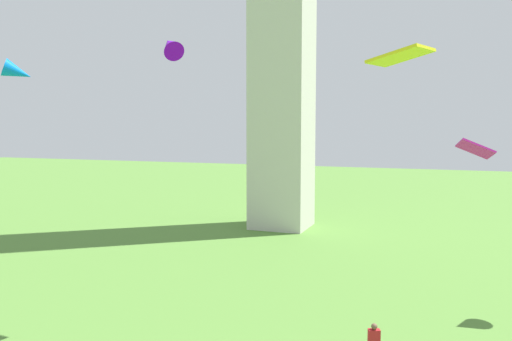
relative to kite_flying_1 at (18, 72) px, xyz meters
name	(u,v)px	position (x,y,z in m)	size (l,w,h in m)	color
kite_flying_1	(18,72)	(0.00, 0.00, 0.00)	(1.65, 1.68, 1.26)	blue
kite_flying_4	(475,149)	(20.34, 0.64, -3.40)	(1.35, 0.94, 0.80)	#C11C97
kite_flying_5	(400,56)	(18.11, -4.35, -0.69)	(1.86, 1.62, 0.40)	yellow
kite_flying_8	(171,46)	(6.88, 2.65, 1.24)	(1.88, 1.87, 1.53)	#6E04CC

